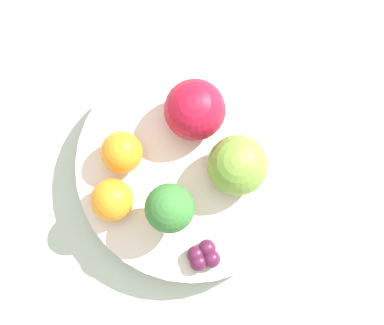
% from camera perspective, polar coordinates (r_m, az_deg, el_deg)
% --- Properties ---
extents(ground_plane, '(6.00, 6.00, 0.00)m').
position_cam_1_polar(ground_plane, '(0.69, -0.00, -1.04)').
color(ground_plane, gray).
extents(table_surface, '(1.20, 1.20, 0.02)m').
position_cam_1_polar(table_surface, '(0.68, -0.00, -0.90)').
color(table_surface, '#B2C6B2').
rests_on(table_surface, ground_plane).
extents(bowl, '(0.23, 0.23, 0.04)m').
position_cam_1_polar(bowl, '(0.65, -0.00, -0.47)').
color(bowl, silver).
rests_on(bowl, table_surface).
extents(broccoli, '(0.05, 0.05, 0.07)m').
position_cam_1_polar(broccoli, '(0.58, -1.97, -4.12)').
color(broccoli, '#8CB76B').
rests_on(broccoli, bowl).
extents(apple_red, '(0.06, 0.06, 0.06)m').
position_cam_1_polar(apple_red, '(0.60, 4.07, -0.26)').
color(apple_red, olive).
rests_on(apple_red, bowl).
extents(apple_green, '(0.06, 0.06, 0.06)m').
position_cam_1_polar(apple_green, '(0.61, 0.25, 4.71)').
color(apple_green, '#B7142D').
rests_on(apple_green, bowl).
extents(orange_front, '(0.04, 0.04, 0.04)m').
position_cam_1_polar(orange_front, '(0.62, -6.27, 0.91)').
color(orange_front, orange).
rests_on(orange_front, bowl).
extents(orange_back, '(0.04, 0.04, 0.04)m').
position_cam_1_polar(orange_back, '(0.61, -7.12, -3.33)').
color(orange_back, orange).
rests_on(orange_back, bowl).
extents(grape_cluster, '(0.03, 0.03, 0.02)m').
position_cam_1_polar(grape_cluster, '(0.61, 0.99, -8.31)').
color(grape_cluster, '#511938').
rests_on(grape_cluster, bowl).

